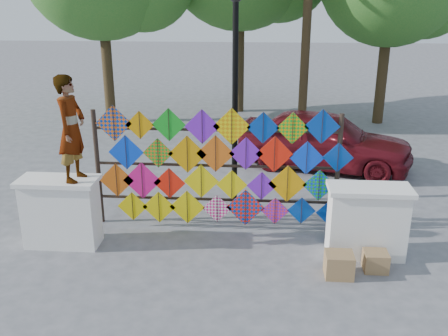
{
  "coord_description": "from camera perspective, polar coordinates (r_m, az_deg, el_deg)",
  "views": [
    {
      "loc": [
        0.81,
        -8.14,
        4.35
      ],
      "look_at": [
        0.17,
        0.6,
        1.27
      ],
      "focal_mm": 40.0,
      "sensor_mm": 36.0,
      "label": 1
    }
  ],
  "objects": [
    {
      "name": "ground",
      "position": [
        9.27,
        -1.36,
        -8.67
      ],
      "size": [
        80.0,
        80.0,
        0.0
      ],
      "primitive_type": "plane",
      "color": "gray",
      "rests_on": "ground"
    },
    {
      "name": "parapet_left",
      "position": [
        9.44,
        -18.12,
        -4.77
      ],
      "size": [
        1.4,
        0.65,
        1.28
      ],
      "color": "white",
      "rests_on": "ground"
    },
    {
      "name": "parapet_right",
      "position": [
        8.96,
        16.02,
        -5.86
      ],
      "size": [
        1.4,
        0.65,
        1.28
      ],
      "color": "white",
      "rests_on": "ground"
    },
    {
      "name": "kite_rack",
      "position": [
        9.43,
        -0.54,
        -0.05
      ],
      "size": [
        5.01,
        0.24,
        2.41
      ],
      "color": "black",
      "rests_on": "ground"
    },
    {
      "name": "vendor_woman",
      "position": [
        8.82,
        -17.06,
        4.32
      ],
      "size": [
        0.51,
        0.71,
        1.83
      ],
      "primitive_type": "imported",
      "rotation": [
        0.0,
        0.0,
        1.46
      ],
      "color": "#99999E",
      "rests_on": "parapet_left"
    },
    {
      "name": "sedan",
      "position": [
        13.22,
        11.35,
        3.2
      ],
      "size": [
        4.79,
        2.97,
        1.52
      ],
      "primitive_type": "imported",
      "rotation": [
        0.0,
        0.0,
        1.29
      ],
      "color": "maroon",
      "rests_on": "ground"
    },
    {
      "name": "lamppost",
      "position": [
        10.29,
        1.28,
        10.05
      ],
      "size": [
        0.28,
        0.28,
        4.46
      ],
      "color": "black",
      "rests_on": "ground"
    },
    {
      "name": "cardboard_box_near",
      "position": [
        8.43,
        13.0,
        -10.73
      ],
      "size": [
        0.45,
        0.4,
        0.4
      ],
      "primitive_type": "cube",
      "color": "#9C7C4B",
      "rests_on": "ground"
    },
    {
      "name": "cardboard_box_far",
      "position": [
        8.76,
        16.93,
        -10.15
      ],
      "size": [
        0.39,
        0.36,
        0.33
      ],
      "primitive_type": "cube",
      "color": "#9C7C4B",
      "rests_on": "ground"
    }
  ]
}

